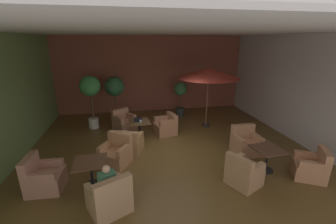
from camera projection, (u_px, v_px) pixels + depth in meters
name	position (u px, v px, depth m)	size (l,w,h in m)	color
ground_plane	(171.00, 153.00, 7.41)	(9.46, 9.76, 0.02)	brown
wall_back_brick	(152.00, 75.00, 11.36)	(9.46, 0.08, 3.76)	brown
wall_right_plain	(305.00, 91.00, 7.68)	(0.08, 9.76, 3.76)	silver
ceiling_slab	(171.00, 31.00, 6.24)	(9.46, 9.76, 0.06)	silver
cafe_table_front_left	(140.00, 124.00, 8.35)	(0.79, 0.79, 0.69)	black
armchair_front_left_north	(124.00, 123.00, 9.16)	(1.02, 1.04, 0.87)	#AD785B
armchair_front_left_east	(130.00, 143.00, 7.41)	(0.94, 0.96, 0.81)	tan
armchair_front_left_south	(166.00, 126.00, 8.83)	(0.91, 0.88, 0.81)	#AD7555
cafe_table_front_right	(91.00, 167.00, 5.61)	(0.81, 0.81, 0.69)	black
armchair_front_right_north	(110.00, 198.00, 4.80)	(1.05, 1.03, 0.92)	tan
armchair_front_right_east	(116.00, 154.00, 6.69)	(1.06, 1.07, 0.90)	tan
armchair_front_right_south	(43.00, 178.00, 5.51)	(0.83, 0.81, 0.92)	#AE7865
cafe_table_mid_center	(268.00, 154.00, 6.26)	(0.84, 0.84, 0.69)	black
armchair_mid_center_north	(244.00, 173.00, 5.69)	(0.96, 0.97, 0.88)	tan
armchair_mid_center_east	(311.00, 167.00, 6.00)	(1.00, 0.98, 0.86)	tan
armchair_mid_center_south	(246.00, 143.00, 7.36)	(0.81, 0.80, 0.89)	tan
patio_umbrella_tall_red	(209.00, 73.00, 9.01)	(2.52, 2.52, 2.49)	#2D2D2D
potted_tree_left_corner	(90.00, 90.00, 9.04)	(0.82, 0.82, 2.21)	silver
potted_tree_mid_left	(181.00, 94.00, 10.72)	(0.62, 0.62, 1.65)	#31322F
potted_tree_mid_right	(115.00, 89.00, 9.82)	(0.85, 0.85, 2.04)	#3C3734
patron_blue_shirt	(107.00, 181.00, 4.72)	(0.40, 0.34, 0.65)	#457C59
iced_drink_cup	(141.00, 121.00, 8.17)	(0.08, 0.08, 0.11)	white
open_laptop	(138.00, 121.00, 8.21)	(0.34, 0.28, 0.20)	#9EA0A5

